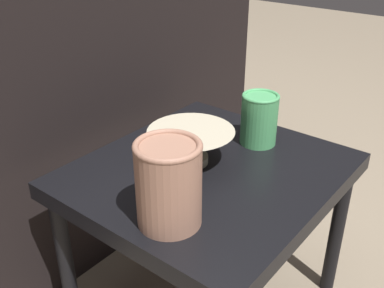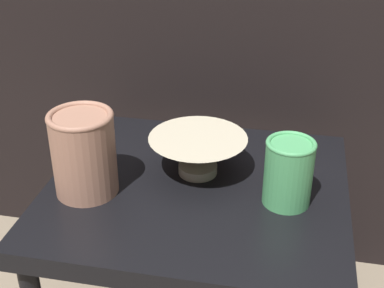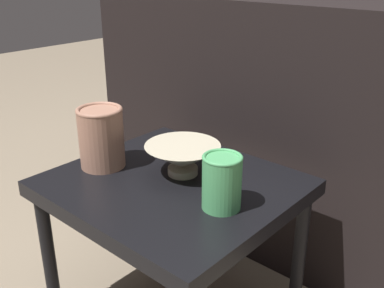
# 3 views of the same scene
# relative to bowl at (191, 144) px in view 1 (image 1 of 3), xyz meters

# --- Properties ---
(table) EXTENTS (0.58, 0.53, 0.42)m
(table) POSITION_rel_bowl_xyz_m (0.01, -0.05, -0.10)
(table) COLOR black
(table) RESTS_ON ground_plane
(couch_backdrop) EXTENTS (1.39, 0.50, 0.84)m
(couch_backdrop) POSITION_rel_bowl_xyz_m (0.01, 0.55, -0.05)
(couch_backdrop) COLOR black
(couch_backdrop) RESTS_ON ground_plane
(bowl) EXTENTS (0.20, 0.20, 0.08)m
(bowl) POSITION_rel_bowl_xyz_m (0.00, 0.00, 0.00)
(bowl) COLOR #B2A88E
(bowl) RESTS_ON table
(vase_textured_left) EXTENTS (0.12, 0.12, 0.16)m
(vase_textured_left) POSITION_rel_bowl_xyz_m (-0.20, -0.11, 0.04)
(vase_textured_left) COLOR #996B56
(vase_textured_left) RESTS_ON table
(vase_colorful_right) EXTENTS (0.09, 0.09, 0.13)m
(vase_colorful_right) POSITION_rel_bowl_xyz_m (0.18, -0.07, 0.02)
(vase_colorful_right) COLOR #47995B
(vase_colorful_right) RESTS_ON table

